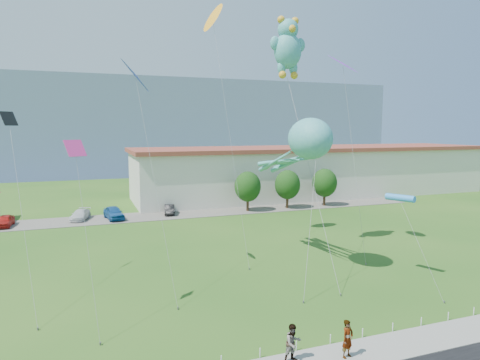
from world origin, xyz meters
The scene contains 23 objects.
ground centered at (0.00, 0.00, 0.00)m, with size 160.00×160.00×0.00m, color #255417.
sidewalk centered at (0.00, -2.75, 0.05)m, with size 80.00×2.50×0.10m, color gray.
parking_strip centered at (0.00, 35.00, 0.03)m, with size 70.00×6.00×0.06m, color #59544C.
hill_ridge centered at (0.00, 120.00, 12.50)m, with size 160.00×50.00×25.00m, color gray.
warehouse centered at (26.00, 44.00, 4.12)m, with size 61.00×15.00×8.20m.
rope_fence centered at (0.00, -1.30, 0.25)m, with size 26.05×0.05×0.50m.
tree_near centered at (10.00, 34.00, 3.39)m, with size 3.60×3.60×5.47m.
tree_mid centered at (16.00, 34.00, 3.39)m, with size 3.60×3.60×5.47m.
tree_far centered at (22.00, 34.00, 3.39)m, with size 3.60×3.60×5.47m.
pedestrian_left centered at (0.96, -2.87, 1.04)m, with size 0.68×0.45×1.88m, color gray.
pedestrian_right centered at (-1.71, -2.30, 1.03)m, with size 0.90×0.70×1.85m, color gray.
parked_car_red centered at (-19.54, 34.73, 0.72)m, with size 1.56×3.87×1.32m, color red.
parked_car_white centered at (-11.45, 35.75, 0.67)m, with size 1.71×4.21×1.22m, color silver.
parked_car_blue centered at (-7.53, 34.75, 0.84)m, with size 1.85×4.60×1.57m, color #1B5396.
parked_car_black centered at (-0.45, 35.47, 0.67)m, with size 1.29×3.69×1.22m, color black.
octopus_kite centered at (5.25, 10.07, 9.72)m, with size 4.67×12.20×12.02m.
teddy_bear_kite centered at (6.45, 15.16, 18.39)m, with size 3.34×12.27×20.90m.
small_kite_pink centered at (-11.10, 6.11, 9.04)m, with size 1.55×4.51×10.53m.
small_kite_purple centered at (11.26, 13.74, 16.57)m, with size 1.80×5.62×17.65m.
small_kite_black centered at (-15.33, 13.36, 10.41)m, with size 2.72×9.54×12.34m.
small_kite_cyan centered at (11.20, 5.69, 6.06)m, with size 0.77×6.22×6.54m.
small_kite_blue centered at (-6.94, 12.60, 14.72)m, with size 2.31×7.82×15.74m.
small_kite_orange centered at (1.14, 20.00, 20.93)m, with size 1.80×9.79×22.24m.
Camera 1 is at (-10.75, -19.59, 11.20)m, focal length 32.00 mm.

